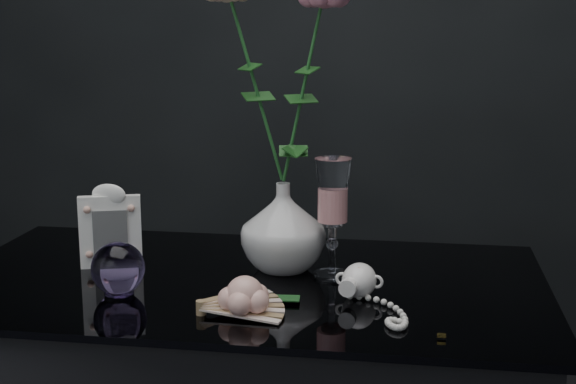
% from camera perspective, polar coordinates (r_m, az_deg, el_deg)
% --- Properties ---
extents(vase, '(0.20, 0.20, 0.16)m').
position_cam_1_polar(vase, '(1.44, -0.35, -2.51)').
color(vase, silver).
rests_on(vase, table).
extents(wine_glass, '(0.08, 0.08, 0.21)m').
position_cam_1_polar(wine_glass, '(1.40, 3.18, -1.88)').
color(wine_glass, white).
rests_on(wine_glass, table).
extents(picture_frame, '(0.14, 0.12, 0.16)m').
position_cam_1_polar(picture_frame, '(1.49, -12.53, -2.36)').
color(picture_frame, white).
rests_on(picture_frame, table).
extents(paperweight, '(0.09, 0.09, 0.09)m').
position_cam_1_polar(paperweight, '(1.35, -12.00, -5.32)').
color(paperweight, '#8A6FB5').
rests_on(paperweight, table).
extents(paper_fan, '(0.30, 0.26, 0.03)m').
position_cam_1_polar(paper_fan, '(1.25, -6.21, -8.08)').
color(paper_fan, '#EFE5BF').
rests_on(paper_fan, table).
extents(loose_rose, '(0.20, 0.22, 0.06)m').
position_cam_1_polar(loose_rose, '(1.24, -3.10, -7.35)').
color(loose_rose, '#F1AB9C').
rests_on(loose_rose, table).
extents(pearl_jar, '(0.22, 0.23, 0.06)m').
position_cam_1_polar(pearl_jar, '(1.32, 5.09, -6.17)').
color(pearl_jar, white).
rests_on(pearl_jar, table).
extents(roses, '(0.24, 0.11, 0.41)m').
position_cam_1_polar(roses, '(1.41, -0.72, 8.90)').
color(roses, '#FFC7A3').
rests_on(roses, vase).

